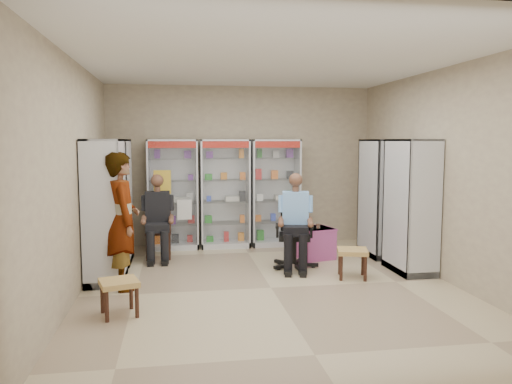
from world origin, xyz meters
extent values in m
plane|color=tan|center=(0.00, 0.00, 0.00)|extent=(6.00, 6.00, 0.00)
cube|color=tan|center=(0.00, 3.00, 1.50)|extent=(5.00, 0.02, 3.00)
cube|color=tan|center=(0.00, -3.00, 1.50)|extent=(5.00, 0.02, 3.00)
cube|color=tan|center=(-2.50, 0.00, 1.50)|extent=(0.02, 6.00, 3.00)
cube|color=tan|center=(2.50, 0.00, 1.50)|extent=(0.02, 6.00, 3.00)
cube|color=silver|center=(0.00, 0.00, 3.00)|extent=(5.00, 6.00, 0.02)
cube|color=#9DA1A4|center=(-1.30, 2.73, 1.00)|extent=(0.90, 0.50, 2.00)
cube|color=#9FA2A5|center=(-0.35, 2.73, 1.00)|extent=(0.90, 0.50, 2.00)
cube|color=#A2A5A9|center=(0.60, 2.73, 1.00)|extent=(0.90, 0.50, 2.00)
cube|color=#AEB1B6|center=(2.23, 1.60, 1.00)|extent=(0.90, 0.50, 2.00)
cube|color=silver|center=(2.23, 0.50, 1.00)|extent=(0.90, 0.50, 2.00)
cube|color=silver|center=(-2.23, 1.80, 1.00)|extent=(0.90, 0.50, 2.00)
cube|color=silver|center=(-2.23, 0.70, 1.00)|extent=(0.90, 0.50, 2.00)
cube|color=black|center=(-1.55, 2.00, 0.47)|extent=(0.42, 0.42, 0.94)
cube|color=black|center=(0.57, 1.02, 0.55)|extent=(0.71, 0.71, 1.09)
cube|color=#C44E7F|center=(1.05, 1.56, 0.26)|extent=(0.65, 0.63, 0.52)
cylinder|color=#552B07|center=(1.09, 1.51, 0.56)|extent=(0.07, 0.07, 0.09)
cube|color=#9E7543|center=(1.25, 0.30, 0.21)|extent=(0.52, 0.52, 0.42)
cube|color=#B57F4C|center=(-1.90, -0.77, 0.20)|extent=(0.51, 0.51, 0.41)
imported|color=#9A9A9C|center=(-1.95, 0.30, 0.92)|extent=(0.55, 0.74, 1.83)
camera|label=1|loc=(-1.25, -6.44, 1.98)|focal=35.00mm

